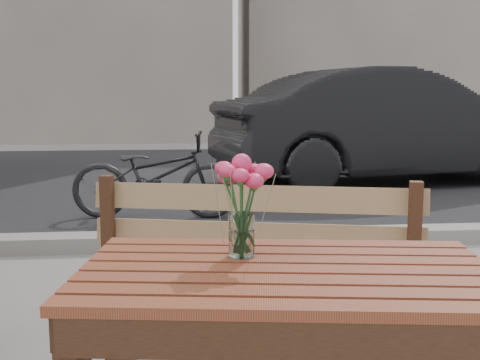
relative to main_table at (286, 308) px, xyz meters
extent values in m
cube|color=black|center=(-0.09, 7.00, -0.61)|extent=(30.00, 8.00, 0.00)
cube|color=gray|center=(-0.09, 3.00, -0.55)|extent=(30.00, 0.25, 0.12)
cube|color=gray|center=(4.91, 15.00, 2.39)|extent=(7.00, 3.00, 6.00)
cube|color=maroon|center=(0.00, 0.00, 0.11)|extent=(1.27, 0.85, 0.03)
cube|color=black|center=(-0.50, 0.37, -0.26)|extent=(0.07, 0.07, 0.70)
cube|color=black|center=(0.58, 0.22, -0.26)|extent=(0.07, 0.07, 0.70)
cube|color=#A48054|center=(-0.02, 0.66, -0.16)|extent=(1.48, 0.70, 0.03)
cube|color=#A48054|center=(0.02, 0.87, 0.08)|extent=(1.40, 0.35, 0.39)
cube|color=black|center=(-0.70, 0.65, -0.37)|extent=(0.06, 0.06, 0.47)
cube|color=black|center=(-0.62, 0.97, -0.18)|extent=(0.06, 0.06, 0.87)
cube|color=black|center=(0.65, 0.67, -0.18)|extent=(0.06, 0.06, 0.87)
cylinder|color=white|center=(-0.12, 0.14, 0.19)|extent=(0.08, 0.08, 0.13)
cylinder|color=#2A5A2B|center=(-0.12, 0.14, 0.25)|extent=(0.05, 0.05, 0.27)
imported|color=black|center=(2.46, 6.18, 0.15)|extent=(4.82, 2.42, 1.52)
imported|color=black|center=(-0.56, 4.16, -0.19)|extent=(1.65, 0.72, 0.84)
camera|label=1|loc=(-0.29, -1.64, 0.62)|focal=45.00mm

